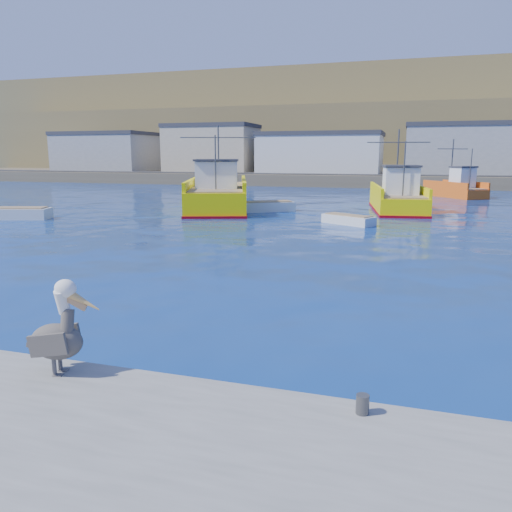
# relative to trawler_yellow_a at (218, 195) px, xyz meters

# --- Properties ---
(ground) EXTENTS (260.00, 260.00, 0.00)m
(ground) POSITION_rel_trawler_yellow_a_xyz_m (11.42, -27.43, -1.17)
(ground) COLOR navy
(ground) RESTS_ON ground
(dock_bollards) EXTENTS (36.20, 0.20, 0.30)m
(dock_bollards) POSITION_rel_trawler_yellow_a_xyz_m (12.02, -30.83, -0.52)
(dock_bollards) COLOR #4C4C4C
(dock_bollards) RESTS_ON dock
(far_shore) EXTENTS (200.00, 81.00, 24.00)m
(far_shore) POSITION_rel_trawler_yellow_a_xyz_m (11.43, 81.77, 7.81)
(far_shore) COLOR brown
(far_shore) RESTS_ON ground
(trawler_yellow_a) EXTENTS (8.70, 14.32, 6.81)m
(trawler_yellow_a) POSITION_rel_trawler_yellow_a_xyz_m (0.00, 0.00, 0.00)
(trawler_yellow_a) COLOR #EEE103
(trawler_yellow_a) RESTS_ON ground
(trawler_yellow_b) EXTENTS (5.06, 10.64, 6.38)m
(trawler_yellow_b) POSITION_rel_trawler_yellow_a_xyz_m (13.97, 2.79, -0.18)
(trawler_yellow_b) COLOR #EEE103
(trawler_yellow_b) RESTS_ON ground
(boat_orange) EXTENTS (6.29, 7.43, 5.93)m
(boat_orange) POSITION_rel_trawler_yellow_a_xyz_m (19.43, 17.99, -0.18)
(boat_orange) COLOR #E75A15
(boat_orange) RESTS_ON ground
(skiff_left) EXTENTS (4.80, 2.85, 0.99)m
(skiff_left) POSITION_rel_trawler_yellow_a_xyz_m (-10.92, -10.18, -0.85)
(skiff_left) COLOR silver
(skiff_left) RESTS_ON ground
(skiff_mid) EXTENTS (3.58, 2.82, 0.75)m
(skiff_mid) POSITION_rel_trawler_yellow_a_xyz_m (11.24, -6.12, -0.92)
(skiff_mid) COLOR silver
(skiff_mid) RESTS_ON ground
(skiff_extra) EXTENTS (4.67, 3.79, 0.99)m
(skiff_extra) POSITION_rel_trawler_yellow_a_xyz_m (4.15, -0.69, -0.85)
(skiff_extra) COLOR silver
(skiff_extra) RESTS_ON ground
(pelican) EXTENTS (1.41, 0.73, 1.73)m
(pelican) POSITION_rel_trawler_yellow_a_xyz_m (9.15, -30.97, 0.07)
(pelican) COLOR #595451
(pelican) RESTS_ON dock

